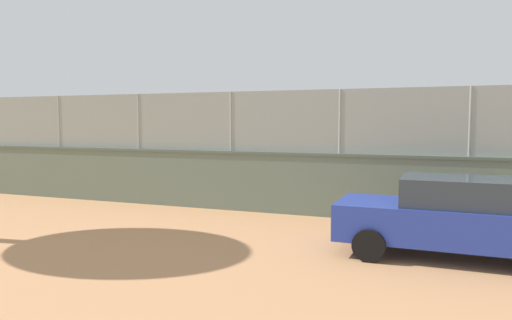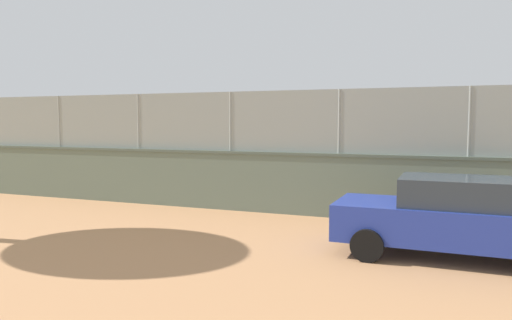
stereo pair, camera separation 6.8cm
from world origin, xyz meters
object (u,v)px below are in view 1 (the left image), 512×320
Objects in this scene: sports_ball at (200,156)px; spare_ball_by_wall at (218,198)px; player_foreground_swinging at (247,165)px; parked_car_blue at (462,217)px; player_at_service_line at (264,154)px; courtside_bench at (89,177)px.

sports_ball reaches higher than spare_ball_by_wall.
player_foreground_swinging reaches higher than parked_car_blue.
player_at_service_line is 7.39× the size of spare_ball_by_wall.
player_at_service_line is 17.08m from parked_car_blue.
sports_ball is 1.54m from spare_ball_by_wall.
parked_car_blue is (-7.12, 4.62, 0.71)m from spare_ball_by_wall.
player_at_service_line is at bearing -113.49° from courtside_bench.
parked_car_blue is (-7.81, 4.78, -0.65)m from sports_ball.
sports_ball is 5.18m from courtside_bench.
courtside_bench is at bearing -22.81° from parked_car_blue.
parked_car_blue reaches higher than spare_ball_by_wall.
player_foreground_swinging is at bearing 104.09° from player_at_service_line.
player_foreground_swinging is 8.44× the size of spare_ball_by_wall.
spare_ball_by_wall is 0.04× the size of parked_car_blue.
sports_ball is (-1.05, 9.82, 0.61)m from player_at_service_line.
spare_ball_by_wall is at bearing 99.89° from player_at_service_line.
player_foreground_swinging is 1.04× the size of courtside_bench.
courtside_bench is (5.93, 1.48, -0.53)m from player_foreground_swinging.
spare_ball_by_wall is at bearing 166.72° from sports_ball.
player_foreground_swinging is at bearing -94.90° from spare_ball_by_wall.
player_foreground_swinging is 2.33m from sports_ball.
player_foreground_swinging reaches higher than courtside_bench.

